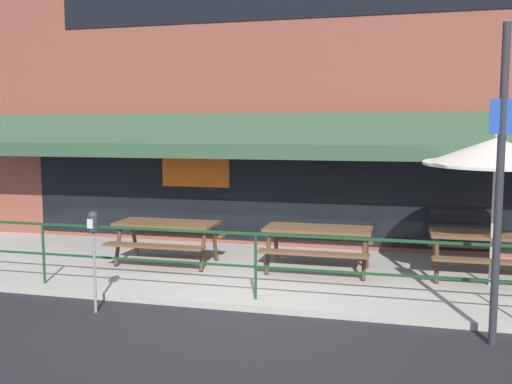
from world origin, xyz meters
TOP-DOWN VIEW (x-y plane):
  - ground_plane at (0.00, 0.00)m, footprint 120.00×120.00m
  - patio_deck at (0.00, 2.00)m, footprint 15.00×4.00m
  - restaurant_building at (0.00, 4.22)m, footprint 15.00×1.60m
  - patio_railing at (0.00, 0.30)m, footprint 13.84×0.04m
  - picnic_table_left at (-2.09, 2.00)m, footprint 1.80×1.42m
  - picnic_table_centre at (0.64, 2.10)m, footprint 1.80×1.42m
  - picnic_table_right at (3.37, 2.22)m, footprint 1.80×1.42m
  - patio_umbrella_right at (3.37, 1.88)m, footprint 2.14×2.14m
  - parking_meter_near at (-2.08, -0.53)m, footprint 0.15×0.16m
  - street_sign_pole at (3.07, -0.45)m, footprint 0.28×0.09m

SIDE VIEW (x-z plane):
  - ground_plane at x=0.00m, z-range 0.00..0.00m
  - patio_deck at x=0.00m, z-range 0.00..0.10m
  - picnic_table_left at x=-2.09m, z-range 0.33..1.08m
  - picnic_table_centre at x=0.64m, z-range 0.33..1.08m
  - picnic_table_right at x=3.37m, z-range 0.33..1.08m
  - patio_railing at x=0.00m, z-range 0.32..1.28m
  - parking_meter_near at x=-2.08m, z-range 0.44..1.86m
  - street_sign_pole at x=3.07m, z-range 0.06..3.77m
  - patio_umbrella_right at x=3.37m, z-range 0.99..3.37m
  - restaurant_building at x=0.00m, z-range -0.03..7.67m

